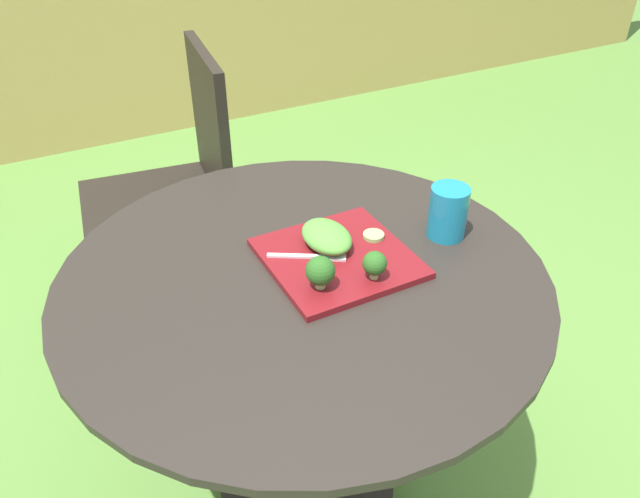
{
  "coord_description": "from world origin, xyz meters",
  "views": [
    {
      "loc": [
        -0.41,
        -0.85,
        1.43
      ],
      "look_at": [
        0.04,
        0.0,
        0.76
      ],
      "focal_mm": 34.57,
      "sensor_mm": 36.0,
      "label": 1
    }
  ],
  "objects_px": {
    "drinking_glass": "(448,215)",
    "fork": "(315,256)",
    "salad_plate": "(337,257)",
    "patio_chair": "(180,175)"
  },
  "relations": [
    {
      "from": "drinking_glass",
      "to": "fork",
      "type": "bearing_deg",
      "value": 172.66
    },
    {
      "from": "salad_plate",
      "to": "fork",
      "type": "bearing_deg",
      "value": 166.81
    },
    {
      "from": "salad_plate",
      "to": "fork",
      "type": "relative_size",
      "value": 1.93
    },
    {
      "from": "drinking_glass",
      "to": "fork",
      "type": "xyz_separation_m",
      "value": [
        -0.29,
        0.04,
        -0.03
      ]
    },
    {
      "from": "drinking_glass",
      "to": "salad_plate",
      "type": "bearing_deg",
      "value": 173.73
    },
    {
      "from": "salad_plate",
      "to": "drinking_glass",
      "type": "distance_m",
      "value": 0.25
    },
    {
      "from": "fork",
      "to": "patio_chair",
      "type": "bearing_deg",
      "value": 92.57
    },
    {
      "from": "patio_chair",
      "to": "drinking_glass",
      "type": "relative_size",
      "value": 8.11
    },
    {
      "from": "patio_chair",
      "to": "drinking_glass",
      "type": "xyz_separation_m",
      "value": [
        0.33,
        -0.88,
        0.24
      ]
    },
    {
      "from": "salad_plate",
      "to": "fork",
      "type": "height_order",
      "value": "fork"
    }
  ]
}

